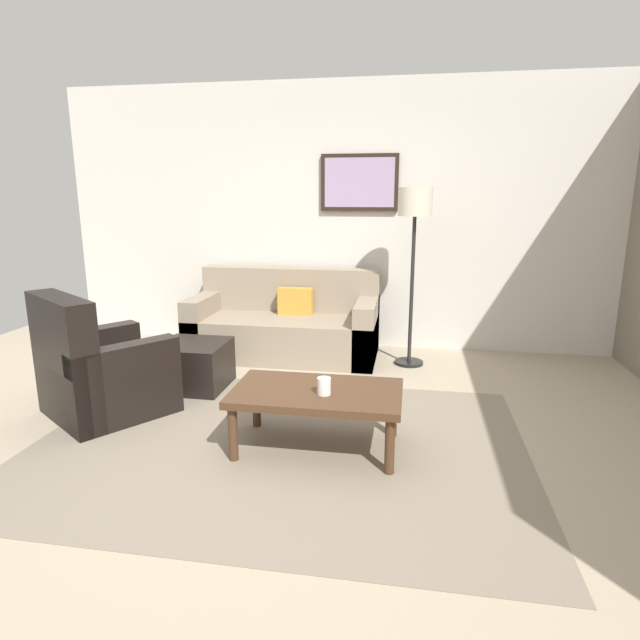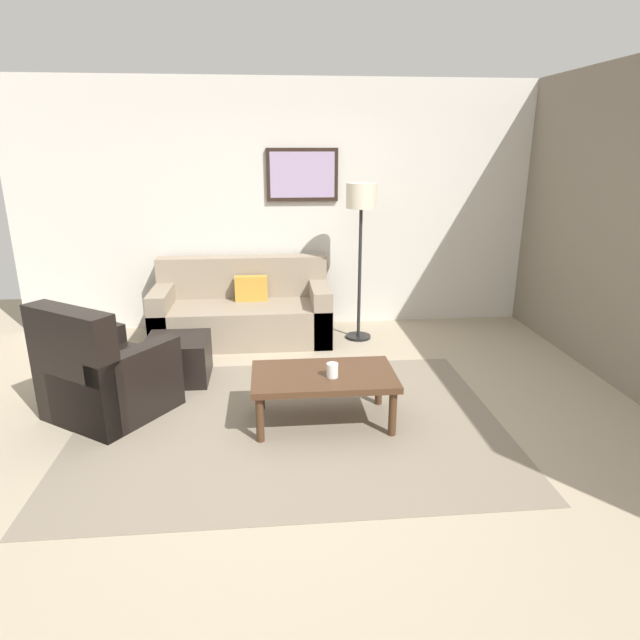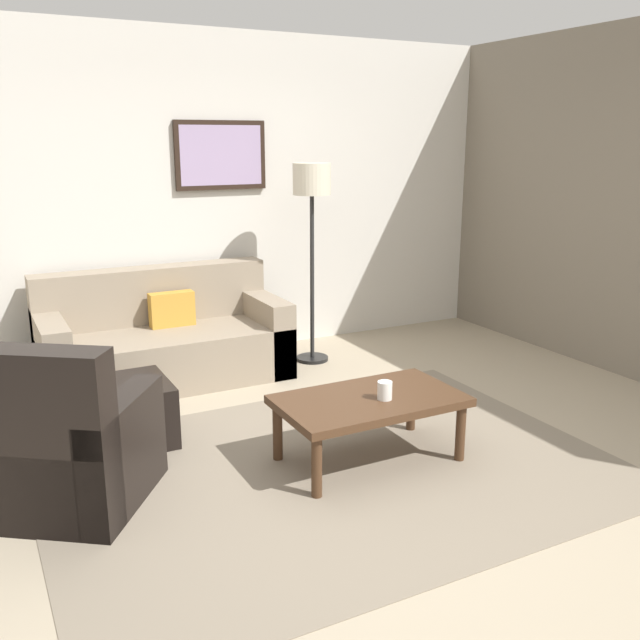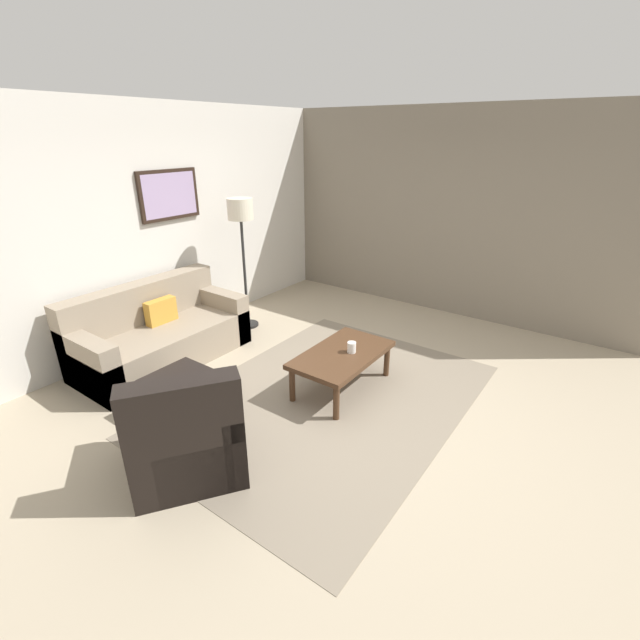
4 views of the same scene
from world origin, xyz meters
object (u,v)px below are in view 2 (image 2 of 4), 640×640
Objects in this scene: cup at (332,370)px; framed_artwork at (302,175)px; couch_main at (243,311)px; coffee_table at (324,380)px; armchair_leather at (102,380)px; ottoman at (178,359)px; lamp_standing at (361,212)px.

framed_artwork is (-0.05, 2.58, 1.30)m from cup.
couch_main is 2.36× the size of framed_artwork.
armchair_leather is at bearing 171.20° from coffee_table.
coffee_table is 2.87m from framed_artwork.
couch_main is at bearing 108.52° from coffee_table.
lamp_standing is at bearing 28.00° from ottoman.
coffee_table is at bearing -36.96° from ottoman.
armchair_leather reaches higher than couch_main.
ottoman is at bearing 143.04° from coffee_table.
lamp_standing is (1.29, -0.17, 1.11)m from couch_main.
armchair_leather is at bearing 169.23° from cup.
framed_artwork is at bearing 91.18° from cup.
framed_artwork reaches higher than ottoman.
armchair_leather is 1.01× the size of coffee_table.
coffee_table is 10.04× the size of cup.
armchair_leather is 1.83m from cup.
lamp_standing reaches higher than cup.
coffee_table is 0.64× the size of lamp_standing.
ottoman is 2.41m from lamp_standing.
ottoman is 1.68m from cup.
framed_artwork is at bearing 52.16° from armchair_leather.
couch_main reaches higher than coffee_table.
armchair_leather is 3.19m from framed_artwork.
cup is at bearing -10.77° from armchair_leather.
cup is 2.89m from framed_artwork.
framed_artwork reaches higher than coffee_table.
coffee_table is at bearing -8.80° from armchair_leather.
lamp_standing reaches higher than armchair_leather.
ottoman is (0.48, 0.68, -0.11)m from armchair_leather.
framed_artwork is (0.71, 0.41, 1.47)m from couch_main.
framed_artwork is (-0.58, 0.58, 0.36)m from lamp_standing.
coffee_table is at bearing -71.48° from couch_main.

